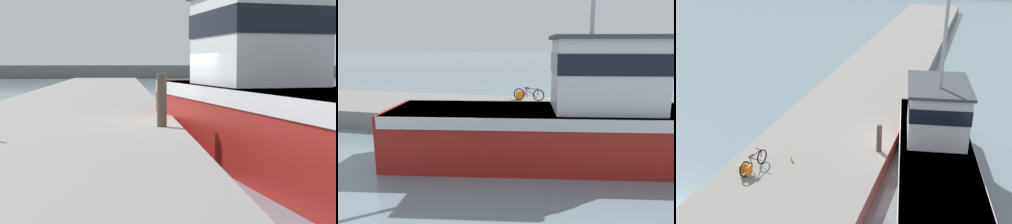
{
  "view_description": "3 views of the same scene",
  "coord_description": "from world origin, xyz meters",
  "views": [
    {
      "loc": [
        -2.09,
        -12.75,
        2.26
      ],
      "look_at": [
        -1.13,
        -1.96,
        1.24
      ],
      "focal_mm": 55.0,
      "sensor_mm": 36.0,
      "label": 1
    },
    {
      "loc": [
        11.53,
        -1.17,
        3.72
      ],
      "look_at": [
        0.31,
        -3.93,
        1.35
      ],
      "focal_mm": 35.0,
      "sensor_mm": 36.0,
      "label": 2
    },
    {
      "loc": [
        2.43,
        -16.83,
        9.55
      ],
      "look_at": [
        -3.39,
        0.87,
        1.58
      ],
      "focal_mm": 45.0,
      "sensor_mm": 36.0,
      "label": 3
    }
  ],
  "objects": [
    {
      "name": "mooring_post",
      "position": [
        -1.18,
        -1.01,
        1.43
      ],
      "size": [
        0.23,
        0.23,
        1.23
      ],
      "primitive_type": "cylinder",
      "color": "#51473D",
      "rests_on": "dock_pier"
    },
    {
      "name": "dock_pier",
      "position": [
        -3.77,
        0.0,
        0.41
      ],
      "size": [
        6.13,
        80.0,
        0.81
      ],
      "primitive_type": "cube",
      "color": "gray",
      "rests_on": "ground_plane"
    },
    {
      "name": "boat_green_anchored",
      "position": [
        10.95,
        32.3,
        0.76
      ],
      "size": [
        2.96,
        6.87,
        1.99
      ],
      "rotation": [
        0.0,
        0.0,
        2.91
      ],
      "color": "#236BB2",
      "rests_on": "ground_plane"
    },
    {
      "name": "far_shoreline",
      "position": [
        30.0,
        68.14,
        1.0
      ],
      "size": [
        180.0,
        5.0,
        2.0
      ],
      "primitive_type": "cube",
      "color": "slate",
      "rests_on": "ground_plane"
    },
    {
      "name": "ground_plane",
      "position": [
        0.0,
        0.0,
        0.0
      ],
      "size": [
        320.0,
        320.0,
        0.0
      ],
      "primitive_type": "plane",
      "color": "gray"
    },
    {
      "name": "fishing_boat_main",
      "position": [
        1.21,
        -1.27,
        1.44
      ],
      "size": [
        4.78,
        12.93,
        10.18
      ],
      "rotation": [
        0.0,
        0.0,
        0.18
      ],
      "color": "maroon",
      "rests_on": "ground_plane"
    }
  ]
}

